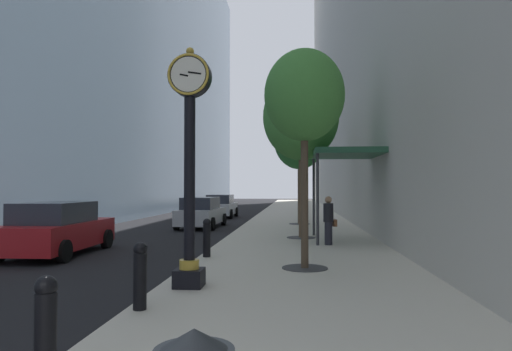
{
  "coord_description": "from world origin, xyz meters",
  "views": [
    {
      "loc": [
        2.71,
        -1.45,
        2.09
      ],
      "look_at": [
        0.87,
        20.08,
        2.65
      ],
      "focal_mm": 32.06,
      "sensor_mm": 36.0,
      "label": 1
    }
  ],
  "objects_px": {
    "pedestrian_walking": "(329,219)",
    "car_red_mid": "(57,229)",
    "street_tree_near": "(304,97)",
    "street_clock": "(190,154)",
    "bollard_fourth": "(207,237)",
    "street_tree_mid_near": "(301,117)",
    "car_white_far": "(221,206)",
    "bollard_second": "(140,274)",
    "street_tree_mid_far": "(299,140)",
    "bollard_nearest": "(46,327)",
    "car_silver_near": "(201,213)"
  },
  "relations": [
    {
      "from": "pedestrian_walking",
      "to": "car_red_mid",
      "type": "height_order",
      "value": "pedestrian_walking"
    },
    {
      "from": "pedestrian_walking",
      "to": "street_tree_near",
      "type": "bearing_deg",
      "value": -101.19
    },
    {
      "from": "street_clock",
      "to": "bollard_fourth",
      "type": "relative_size",
      "value": 4.4
    },
    {
      "from": "street_tree_mid_near",
      "to": "pedestrian_walking",
      "type": "distance_m",
      "value": 4.44
    },
    {
      "from": "street_tree_near",
      "to": "car_red_mid",
      "type": "relative_size",
      "value": 1.16
    },
    {
      "from": "street_clock",
      "to": "car_white_far",
      "type": "height_order",
      "value": "street_clock"
    },
    {
      "from": "street_clock",
      "to": "pedestrian_walking",
      "type": "relative_size",
      "value": 2.88
    },
    {
      "from": "bollard_second",
      "to": "street_tree_mid_far",
      "type": "distance_m",
      "value": 17.89
    },
    {
      "from": "street_tree_mid_far",
      "to": "bollard_fourth",
      "type": "bearing_deg",
      "value": -102.96
    },
    {
      "from": "bollard_nearest",
      "to": "car_silver_near",
      "type": "relative_size",
      "value": 0.23
    },
    {
      "from": "bollard_second",
      "to": "car_white_far",
      "type": "relative_size",
      "value": 0.26
    },
    {
      "from": "car_red_mid",
      "to": "street_tree_mid_near",
      "type": "bearing_deg",
      "value": 28.53
    },
    {
      "from": "pedestrian_walking",
      "to": "car_red_mid",
      "type": "xyz_separation_m",
      "value": [
        -8.49,
        -2.03,
        -0.21
      ]
    },
    {
      "from": "bollard_fourth",
      "to": "street_tree_mid_far",
      "type": "xyz_separation_m",
      "value": [
        2.7,
        11.72,
        3.89
      ]
    },
    {
      "from": "street_tree_near",
      "to": "pedestrian_walking",
      "type": "distance_m",
      "value": 5.69
    },
    {
      "from": "street_tree_mid_far",
      "to": "car_red_mid",
      "type": "relative_size",
      "value": 1.32
    },
    {
      "from": "street_tree_near",
      "to": "car_silver_near",
      "type": "distance_m",
      "value": 13.77
    },
    {
      "from": "bollard_nearest",
      "to": "street_tree_mid_near",
      "type": "height_order",
      "value": "street_tree_mid_near"
    },
    {
      "from": "car_red_mid",
      "to": "car_white_far",
      "type": "distance_m",
      "value": 17.88
    },
    {
      "from": "car_white_far",
      "to": "bollard_nearest",
      "type": "bearing_deg",
      "value": -84.34
    },
    {
      "from": "car_silver_near",
      "to": "car_white_far",
      "type": "distance_m",
      "value": 7.97
    },
    {
      "from": "street_tree_mid_near",
      "to": "car_red_mid",
      "type": "bearing_deg",
      "value": -151.47
    },
    {
      "from": "car_silver_near",
      "to": "bollard_second",
      "type": "bearing_deg",
      "value": -81.66
    },
    {
      "from": "bollard_fourth",
      "to": "car_silver_near",
      "type": "xyz_separation_m",
      "value": [
        -2.38,
        10.73,
        0.07
      ]
    },
    {
      "from": "car_silver_near",
      "to": "street_tree_mid_near",
      "type": "bearing_deg",
      "value": -48.06
    },
    {
      "from": "pedestrian_walking",
      "to": "car_white_far",
      "type": "distance_m",
      "value": 16.92
    },
    {
      "from": "street_tree_mid_far",
      "to": "pedestrian_walking",
      "type": "relative_size",
      "value": 3.67
    },
    {
      "from": "street_clock",
      "to": "bollard_fourth",
      "type": "xyz_separation_m",
      "value": [
        -0.4,
        3.84,
        -2.04
      ]
    },
    {
      "from": "car_silver_near",
      "to": "pedestrian_walking",
      "type": "bearing_deg",
      "value": -52.31
    },
    {
      "from": "bollard_fourth",
      "to": "pedestrian_walking",
      "type": "relative_size",
      "value": 0.65
    },
    {
      "from": "street_tree_mid_far",
      "to": "street_clock",
      "type": "bearing_deg",
      "value": -98.4
    },
    {
      "from": "street_clock",
      "to": "street_tree_mid_near",
      "type": "xyz_separation_m",
      "value": [
        2.3,
        8.91,
        2.08
      ]
    },
    {
      "from": "car_white_far",
      "to": "street_clock",
      "type": "bearing_deg",
      "value": -82.23
    },
    {
      "from": "car_red_mid",
      "to": "street_tree_near",
      "type": "bearing_deg",
      "value": -18.42
    },
    {
      "from": "bollard_fourth",
      "to": "pedestrian_walking",
      "type": "distance_m",
      "value": 4.68
    },
    {
      "from": "bollard_nearest",
      "to": "street_tree_near",
      "type": "bearing_deg",
      "value": 68.1
    },
    {
      "from": "bollard_nearest",
      "to": "street_clock",
      "type": "bearing_deg",
      "value": 84.86
    },
    {
      "from": "bollard_fourth",
      "to": "car_red_mid",
      "type": "bearing_deg",
      "value": 169.03
    },
    {
      "from": "car_red_mid",
      "to": "street_tree_mid_far",
      "type": "bearing_deg",
      "value": 54.86
    },
    {
      "from": "street_tree_mid_near",
      "to": "street_tree_near",
      "type": "bearing_deg",
      "value": -90.0
    },
    {
      "from": "bollard_second",
      "to": "street_tree_mid_near",
      "type": "distance_m",
      "value": 11.68
    },
    {
      "from": "street_clock",
      "to": "bollard_second",
      "type": "xyz_separation_m",
      "value": [
        -0.4,
        -1.69,
        -2.04
      ]
    },
    {
      "from": "bollard_fourth",
      "to": "street_tree_near",
      "type": "xyz_separation_m",
      "value": [
        2.7,
        -1.58,
        3.58
      ]
    },
    {
      "from": "street_tree_near",
      "to": "bollard_nearest",
      "type": "bearing_deg",
      "value": -111.9
    },
    {
      "from": "street_tree_mid_near",
      "to": "street_clock",
      "type": "bearing_deg",
      "value": -104.46
    },
    {
      "from": "street_tree_mid_far",
      "to": "pedestrian_walking",
      "type": "bearing_deg",
      "value": -84.11
    },
    {
      "from": "bollard_second",
      "to": "pedestrian_walking",
      "type": "bearing_deg",
      "value": 67.06
    },
    {
      "from": "bollard_nearest",
      "to": "pedestrian_walking",
      "type": "xyz_separation_m",
      "value": [
        3.6,
        11.27,
        0.3
      ]
    },
    {
      "from": "bollard_nearest",
      "to": "street_tree_mid_near",
      "type": "xyz_separation_m",
      "value": [
        2.7,
        13.36,
        4.11
      ]
    },
    {
      "from": "bollard_second",
      "to": "car_silver_near",
      "type": "xyz_separation_m",
      "value": [
        -2.38,
        16.25,
        0.07
      ]
    }
  ]
}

